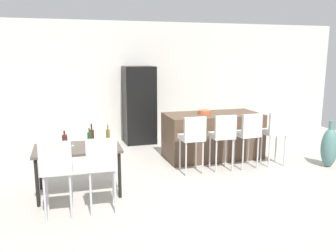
# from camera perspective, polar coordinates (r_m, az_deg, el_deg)

# --- Properties ---
(ground_plane) EXTENTS (10.00, 10.00, 0.00)m
(ground_plane) POSITION_cam_1_polar(r_m,az_deg,el_deg) (6.36, 5.87, -7.91)
(ground_plane) COLOR #ADA89E
(back_wall) EXTENTS (10.00, 0.12, 2.90)m
(back_wall) POSITION_cam_1_polar(r_m,az_deg,el_deg) (9.01, -1.48, 7.31)
(back_wall) COLOR beige
(back_wall) RESTS_ON ground_plane
(kitchen_island) EXTENTS (1.95, 0.95, 0.92)m
(kitchen_island) POSITION_cam_1_polar(r_m,az_deg,el_deg) (7.35, 7.21, -1.54)
(kitchen_island) COLOR #4C3828
(kitchen_island) RESTS_ON ground_plane
(bar_chair_left) EXTENTS (0.41, 0.41, 1.05)m
(bar_chair_left) POSITION_cam_1_polar(r_m,az_deg,el_deg) (6.25, 4.03, -1.57)
(bar_chair_left) COLOR beige
(bar_chair_left) RESTS_ON ground_plane
(bar_chair_middle) EXTENTS (0.41, 0.41, 1.05)m
(bar_chair_middle) POSITION_cam_1_polar(r_m,az_deg,el_deg) (6.47, 8.91, -1.23)
(bar_chair_middle) COLOR beige
(bar_chair_middle) RESTS_ON ground_plane
(bar_chair_right) EXTENTS (0.43, 0.43, 1.05)m
(bar_chair_right) POSITION_cam_1_polar(r_m,az_deg,el_deg) (6.70, 12.91, -0.94)
(bar_chair_right) COLOR beige
(bar_chair_right) RESTS_ON ground_plane
(bar_chair_far) EXTENTS (0.42, 0.42, 1.05)m
(bar_chair_far) POSITION_cam_1_polar(r_m,az_deg,el_deg) (7.00, 17.05, -0.64)
(bar_chair_far) COLOR beige
(bar_chair_far) RESTS_ON ground_plane
(dining_table) EXTENTS (1.28, 0.80, 0.74)m
(dining_table) POSITION_cam_1_polar(r_m,az_deg,el_deg) (5.50, -14.44, -4.07)
(dining_table) COLOR #4C4238
(dining_table) RESTS_ON ground_plane
(dining_chair_near) EXTENTS (0.42, 0.42, 1.05)m
(dining_chair_near) POSITION_cam_1_polar(r_m,az_deg,el_deg) (4.77, -17.63, -6.26)
(dining_chair_near) COLOR beige
(dining_chair_near) RESTS_ON ground_plane
(dining_chair_far) EXTENTS (0.42, 0.42, 1.05)m
(dining_chair_far) POSITION_cam_1_polar(r_m,az_deg,el_deg) (4.78, -10.72, -5.86)
(dining_chair_far) COLOR beige
(dining_chair_far) RESTS_ON ground_plane
(wine_bottle_near) EXTENTS (0.08, 0.08, 0.30)m
(wine_bottle_near) POSITION_cam_1_polar(r_m,az_deg,el_deg) (5.28, -16.37, -2.61)
(wine_bottle_near) COLOR #471E19
(wine_bottle_near) RESTS_ON dining_table
(wine_bottle_corner) EXTENTS (0.06, 0.06, 0.29)m
(wine_bottle_corner) POSITION_cam_1_polar(r_m,az_deg,el_deg) (5.44, -12.61, -2.11)
(wine_bottle_corner) COLOR #194723
(wine_bottle_corner) RESTS_ON dining_table
(wine_bottle_left) EXTENTS (0.06, 0.06, 0.28)m
(wine_bottle_left) POSITION_cam_1_polar(r_m,az_deg,el_deg) (5.66, -9.70, -1.54)
(wine_bottle_left) COLOR brown
(wine_bottle_left) RESTS_ON dining_table
(wine_bottle_middle) EXTENTS (0.07, 0.07, 0.30)m
(wine_bottle_middle) POSITION_cam_1_polar(r_m,az_deg,el_deg) (5.70, -12.25, -1.52)
(wine_bottle_middle) COLOR #471E19
(wine_bottle_middle) RESTS_ON dining_table
(wine_glass_right) EXTENTS (0.07, 0.07, 0.17)m
(wine_glass_right) POSITION_cam_1_polar(r_m,az_deg,el_deg) (5.50, -17.08, -2.09)
(wine_glass_right) COLOR silver
(wine_glass_right) RESTS_ON dining_table
(wine_glass_far) EXTENTS (0.07, 0.07, 0.17)m
(wine_glass_far) POSITION_cam_1_polar(r_m,az_deg,el_deg) (5.24, -8.58, -2.37)
(wine_glass_far) COLOR silver
(wine_glass_far) RESTS_ON dining_table
(wine_glass_end) EXTENTS (0.07, 0.07, 0.17)m
(wine_glass_end) POSITION_cam_1_polar(r_m,az_deg,el_deg) (5.55, -15.27, -1.88)
(wine_glass_end) COLOR silver
(wine_glass_end) RESTS_ON dining_table
(refrigerator) EXTENTS (0.72, 0.68, 1.84)m
(refrigerator) POSITION_cam_1_polar(r_m,az_deg,el_deg) (8.50, -4.69, 3.43)
(refrigerator) COLOR black
(refrigerator) RESTS_ON ground_plane
(fruit_bowl) EXTENTS (0.27, 0.27, 0.07)m
(fruit_bowl) POSITION_cam_1_polar(r_m,az_deg,el_deg) (7.25, 5.97, 2.28)
(fruit_bowl) COLOR #C6512D
(fruit_bowl) RESTS_ON kitchen_island
(floor_vase) EXTENTS (0.31, 0.31, 0.89)m
(floor_vase) POSITION_cam_1_polar(r_m,az_deg,el_deg) (7.35, 24.69, -3.15)
(floor_vase) COLOR #47706B
(floor_vase) RESTS_ON ground_plane
(potted_plant) EXTENTS (0.42, 0.42, 0.62)m
(potted_plant) POSITION_cam_1_polar(r_m,az_deg,el_deg) (9.59, 12.73, 0.76)
(potted_plant) COLOR #996B4C
(potted_plant) RESTS_ON ground_plane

